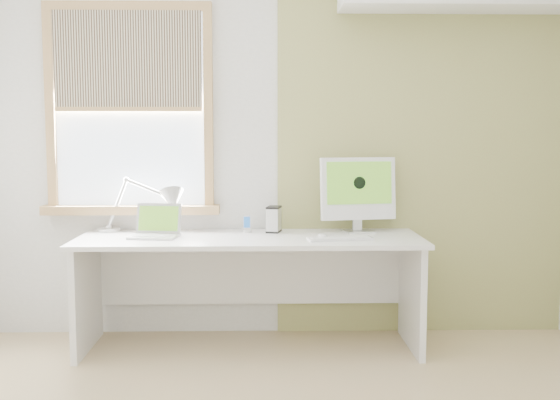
{
  "coord_description": "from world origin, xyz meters",
  "views": [
    {
      "loc": [
        -0.09,
        -2.78,
        1.39
      ],
      "look_at": [
        0.0,
        1.05,
        1.0
      ],
      "focal_mm": 42.18,
      "sensor_mm": 36.0,
      "label": 1
    }
  ],
  "objects_px": {
    "imac": "(358,190)",
    "laptop": "(156,229)",
    "desk": "(250,265)",
    "desk_lamp": "(160,204)",
    "external_drive": "(274,219)"
  },
  "relations": [
    {
      "from": "imac",
      "to": "laptop",
      "type": "bearing_deg",
      "value": -172.24
    },
    {
      "from": "desk",
      "to": "laptop",
      "type": "relative_size",
      "value": 6.76
    },
    {
      "from": "desk_lamp",
      "to": "laptop",
      "type": "relative_size",
      "value": 1.97
    },
    {
      "from": "desk",
      "to": "imac",
      "type": "relative_size",
      "value": 4.26
    },
    {
      "from": "desk_lamp",
      "to": "laptop",
      "type": "distance_m",
      "value": 0.23
    },
    {
      "from": "desk",
      "to": "imac",
      "type": "distance_m",
      "value": 0.87
    },
    {
      "from": "laptop",
      "to": "external_drive",
      "type": "height_order",
      "value": "laptop"
    },
    {
      "from": "desk_lamp",
      "to": "imac",
      "type": "bearing_deg",
      "value": -0.31
    },
    {
      "from": "laptop",
      "to": "external_drive",
      "type": "bearing_deg",
      "value": 13.47
    },
    {
      "from": "imac",
      "to": "desk_lamp",
      "type": "bearing_deg",
      "value": 179.69
    },
    {
      "from": "desk_lamp",
      "to": "laptop",
      "type": "bearing_deg",
      "value": -89.91
    },
    {
      "from": "external_drive",
      "to": "desk",
      "type": "bearing_deg",
      "value": -138.38
    },
    {
      "from": "external_drive",
      "to": "imac",
      "type": "bearing_deg",
      "value": -0.12
    },
    {
      "from": "desk_lamp",
      "to": "laptop",
      "type": "height_order",
      "value": "desk_lamp"
    },
    {
      "from": "external_drive",
      "to": "imac",
      "type": "relative_size",
      "value": 0.33
    }
  ]
}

